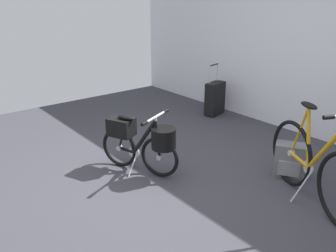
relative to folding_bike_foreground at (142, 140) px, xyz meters
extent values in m
plane|color=#38383F|center=(0.33, -0.11, -0.38)|extent=(6.90, 6.90, 0.00)
cube|color=silver|center=(0.33, 2.47, 1.13)|extent=(6.90, 0.10, 3.02)
torus|color=black|center=(0.20, 0.08, -0.15)|extent=(0.44, 0.22, 0.46)
cylinder|color=#B7B7BC|center=(0.20, 0.08, -0.15)|extent=(0.07, 0.07, 0.06)
torus|color=black|center=(-0.28, -0.12, -0.15)|extent=(0.44, 0.22, 0.46)
cylinder|color=#B7B7BC|center=(-0.28, -0.12, -0.15)|extent=(0.07, 0.07, 0.06)
cylinder|color=black|center=(-0.19, -0.08, -0.16)|extent=(0.20, 0.11, 0.05)
cylinder|color=black|center=(0.03, 0.01, 0.04)|extent=(0.31, 0.16, 0.45)
cylinder|color=black|center=(-0.14, -0.06, 0.02)|extent=(0.12, 0.08, 0.38)
cylinder|color=black|center=(-0.19, -0.08, -0.16)|extent=(0.19, 0.10, 0.04)
cylinder|color=black|center=(0.18, 0.08, 0.05)|extent=(0.08, 0.05, 0.41)
cylinder|color=black|center=(-0.23, -0.10, 0.03)|extent=(0.13, 0.07, 0.37)
ellipsoid|color=black|center=(-0.18, -0.08, 0.23)|extent=(0.24, 0.17, 0.05)
cylinder|color=#B7B7BC|center=(0.16, 0.07, 0.28)|extent=(0.03, 0.03, 0.04)
cylinder|color=#B7B7BC|center=(0.16, 0.07, 0.30)|extent=(0.20, 0.42, 0.03)
cylinder|color=black|center=(0.25, -0.13, 0.30)|extent=(0.07, 0.10, 0.04)
cylinder|color=black|center=(0.07, 0.27, 0.30)|extent=(0.07, 0.10, 0.04)
cylinder|color=#B7B7BC|center=(-0.10, -0.04, -0.17)|extent=(0.13, 0.07, 0.14)
cylinder|color=#B7B7BC|center=(-0.03, -0.11, -0.28)|extent=(0.09, 0.18, 0.22)
cylinder|color=black|center=(0.25, 0.11, 0.07)|extent=(0.34, 0.34, 0.22)
cube|color=black|center=(-0.25, -0.10, 0.11)|extent=(0.34, 0.29, 0.20)
torus|color=black|center=(1.16, 1.06, -0.04)|extent=(0.63, 0.32, 0.68)
cylinder|color=#B7B7BC|center=(1.16, 1.06, -0.04)|extent=(0.08, 0.07, 0.06)
cylinder|color=#BF8C14|center=(1.29, 0.99, -0.05)|extent=(0.29, 0.16, 0.05)
cylinder|color=#BF8C14|center=(1.62, 0.84, 0.25)|extent=(0.43, 0.23, 0.65)
cylinder|color=#BF8C14|center=(1.37, 0.96, 0.22)|extent=(0.16, 0.10, 0.57)
cylinder|color=#BF8C14|center=(1.29, 0.99, -0.05)|extent=(0.28, 0.15, 0.04)
cylinder|color=#BF8C14|center=(1.24, 1.02, 0.23)|extent=(0.18, 0.10, 0.55)
ellipsoid|color=black|center=(1.31, 0.98, 0.52)|extent=(0.24, 0.17, 0.05)
cylinder|color=black|center=(1.72, 0.55, 0.61)|extent=(0.07, 0.10, 0.04)
cylinder|color=#B7B7BC|center=(1.43, 0.93, -0.06)|extent=(0.13, 0.07, 0.14)
cylinder|color=#B7B7BC|center=(1.44, 0.83, -0.23)|extent=(0.10, 0.18, 0.31)
cube|color=black|center=(-0.90, 2.07, -0.10)|extent=(0.26, 0.39, 0.52)
cylinder|color=#B7B7BC|center=(-0.91, 1.95, 0.30)|extent=(0.02, 0.02, 0.28)
cylinder|color=#B7B7BC|center=(-0.97, 2.17, 0.30)|extent=(0.02, 0.02, 0.28)
cylinder|color=black|center=(-0.94, 2.06, 0.44)|extent=(0.07, 0.23, 0.02)
cylinder|color=black|center=(-0.82, 1.96, -0.36)|extent=(0.04, 0.03, 0.04)
cylinder|color=black|center=(-0.87, 2.21, -0.36)|extent=(0.04, 0.03, 0.04)
cube|color=slate|center=(1.07, 1.20, -0.20)|extent=(0.38, 0.33, 0.37)
cube|color=gray|center=(1.13, 1.10, -0.25)|extent=(0.21, 0.14, 0.16)
camera|label=1|loc=(2.91, -1.99, 1.49)|focal=37.60mm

